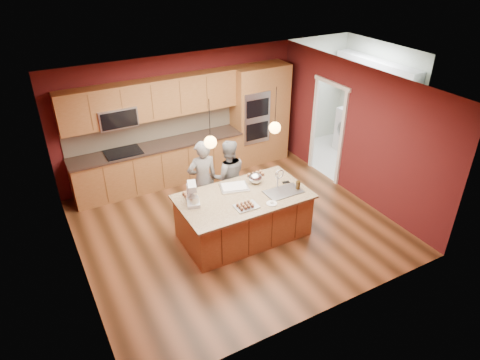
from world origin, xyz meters
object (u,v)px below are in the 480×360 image
island (244,215)px  stand_mixer (193,196)px  person_left (203,180)px  mixing_bowl (255,178)px  person_right (228,176)px

island → stand_mixer: 1.08m
island → person_left: person_left is taller
island → mixing_bowl: (0.40, 0.29, 0.51)m
island → stand_mixer: size_ratio=5.72×
island → person_left: 1.05m
person_left → mixing_bowl: size_ratio=6.46×
stand_mixer → person_left: bearing=73.2°
person_right → island: bearing=97.3°
person_right → stand_mixer: 1.29m
island → stand_mixer: stand_mixer is taller
mixing_bowl → island: bearing=-143.3°
person_right → mixing_bowl: person_right is taller
island → person_left: (-0.39, 0.90, 0.37)m
person_left → person_right: person_left is taller
person_left → island: bearing=115.4°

